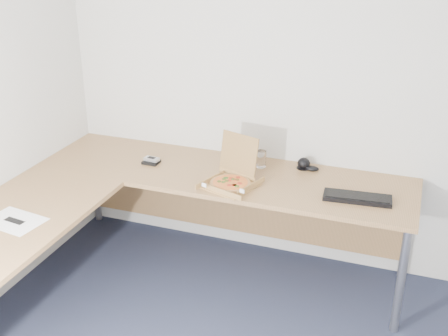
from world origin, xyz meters
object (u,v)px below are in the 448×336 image
at_px(pizza_box, 231,180).
at_px(wallet, 151,162).
at_px(drinking_glass, 261,159).
at_px(keyboard, 357,198).
at_px(desk, 150,196).

distance_m(pizza_box, wallet, 0.65).
height_order(drinking_glass, keyboard, drinking_glass).
xyz_separation_m(pizza_box, drinking_glass, (0.09, 0.34, 0.02)).
distance_m(desk, wallet, 0.45).
bearing_deg(desk, wallet, 115.57).
xyz_separation_m(pizza_box, keyboard, (0.77, 0.07, -0.02)).
distance_m(pizza_box, keyboard, 0.78).
height_order(desk, drinking_glass, drinking_glass).
bearing_deg(drinking_glass, wallet, -164.71).
distance_m(drinking_glass, wallet, 0.76).
height_order(desk, pizza_box, pizza_box).
xyz_separation_m(desk, pizza_box, (0.44, 0.26, 0.06)).
bearing_deg(keyboard, wallet, 171.84).
height_order(drinking_glass, wallet, drinking_glass).
relative_size(desk, keyboard, 6.24).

